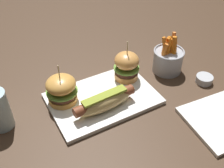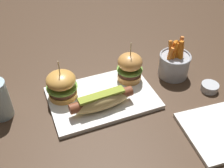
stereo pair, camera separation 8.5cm
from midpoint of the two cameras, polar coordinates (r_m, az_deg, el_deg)
name	(u,v)px [view 1 (the left image)]	position (r m, az deg, el deg)	size (l,w,h in m)	color
ground_plane	(103,100)	(0.87, -4.69, -3.52)	(3.00, 3.00, 0.00)	#422D1E
platter_main	(103,99)	(0.87, -4.71, -3.18)	(0.33, 0.22, 0.01)	white
hot_dog	(105,101)	(0.81, -4.58, -3.79)	(0.20, 0.06, 0.05)	tan
slider_left	(62,89)	(0.84, -13.37, -1.17)	(0.10, 0.10, 0.13)	gold
slider_right	(127,66)	(0.90, 0.40, 3.75)	(0.09, 0.09, 0.14)	#D59149
fries_bucket	(168,59)	(0.98, 9.21, 5.02)	(0.11, 0.11, 0.14)	#A8AAB2
sauce_ramekin	(204,79)	(0.97, 16.43, 0.91)	(0.06, 0.06, 0.02)	#B7BABF
side_plate	(221,121)	(0.85, 19.20, -7.39)	(0.19, 0.19, 0.01)	white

